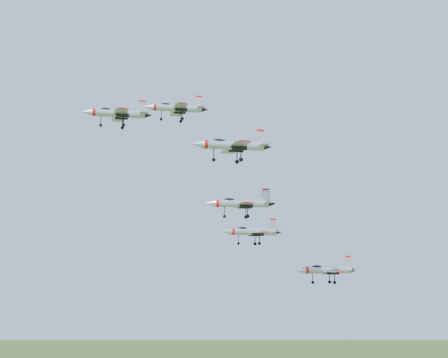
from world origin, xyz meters
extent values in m
cylinder|color=#B5BBC2|center=(-12.05, 15.75, 156.91)|extent=(10.34, 1.67, 1.49)
cone|color=#B5BBC2|center=(-18.23, 15.64, 156.91)|extent=(2.09, 1.53, 1.49)
cone|color=black|center=(-6.09, 15.85, 156.91)|extent=(1.63, 1.29, 1.27)
ellipsoid|color=black|center=(-14.57, 15.70, 157.47)|extent=(2.54, 1.12, 0.95)
cube|color=#B5BBC2|center=(-11.76, 12.54, 156.62)|extent=(2.73, 5.09, 0.16)
cube|color=#B5BBC2|center=(-11.87, 18.96, 156.62)|extent=(2.73, 5.09, 0.16)
cube|color=#B5BBC2|center=(-7.35, 15.83, 158.46)|extent=(1.72, 0.17, 2.41)
cube|color=red|center=(-7.35, 15.83, 159.72)|extent=(1.26, 0.18, 0.40)
cylinder|color=#B5BBC2|center=(-3.04, -2.61, 154.09)|extent=(8.37, 1.42, 1.20)
cone|color=#B5BBC2|center=(-8.04, -2.48, 154.09)|extent=(1.70, 1.25, 1.20)
cone|color=black|center=(1.78, -2.74, 154.09)|extent=(1.32, 1.06, 1.02)
ellipsoid|color=black|center=(-5.08, -2.56, 154.54)|extent=(2.06, 0.92, 0.76)
cube|color=#B5BBC2|center=(-2.92, -5.21, 153.85)|extent=(2.24, 4.13, 0.13)
cube|color=#B5BBC2|center=(-2.79, -0.02, 153.85)|extent=(2.24, 4.13, 0.13)
cube|color=#B5BBC2|center=(0.76, -2.71, 155.34)|extent=(1.39, 0.15, 1.95)
cube|color=red|center=(0.76, -2.71, 156.36)|extent=(1.02, 0.16, 0.32)
cylinder|color=#B5BBC2|center=(4.33, -13.41, 145.88)|extent=(9.68, 1.51, 1.40)
cone|color=#B5BBC2|center=(-1.47, -13.48, 145.88)|extent=(1.95, 1.42, 1.40)
cone|color=black|center=(9.92, -13.35, 145.88)|extent=(1.52, 1.20, 1.19)
ellipsoid|color=black|center=(1.97, -13.44, 146.41)|extent=(2.37, 1.03, 0.89)
cube|color=#B5BBC2|center=(4.58, -16.42, 145.61)|extent=(2.53, 4.75, 0.15)
cube|color=#B5BBC2|center=(4.51, -10.41, 145.61)|extent=(2.53, 4.75, 0.15)
cube|color=#B5BBC2|center=(8.73, -13.36, 147.33)|extent=(1.61, 0.15, 2.26)
cube|color=red|center=(8.73, -13.36, 148.51)|extent=(1.18, 0.16, 0.38)
cylinder|color=#B5BBC2|center=(12.62, 4.89, 133.18)|extent=(8.96, 2.28, 1.28)
cone|color=#B5BBC2|center=(7.33, 4.28, 133.18)|extent=(1.91, 1.48, 1.28)
cone|color=black|center=(17.72, 5.47, 133.18)|extent=(1.50, 1.24, 1.09)
ellipsoid|color=black|center=(10.47, 4.64, 133.66)|extent=(2.26, 1.16, 0.81)
cube|color=#B5BBC2|center=(13.13, 2.17, 132.93)|extent=(2.75, 4.57, 0.14)
cube|color=#B5BBC2|center=(12.51, 7.65, 132.93)|extent=(2.75, 4.57, 0.14)
cube|color=#B5BBC2|center=(16.64, 5.35, 134.51)|extent=(1.48, 0.29, 2.07)
cube|color=red|center=(16.64, 5.35, 135.59)|extent=(1.09, 0.26, 0.35)
cylinder|color=#B5BBC2|center=(6.92, -8.66, 137.18)|extent=(8.80, 2.33, 1.26)
cone|color=#B5BBC2|center=(1.74, -8.01, 137.18)|extent=(1.88, 1.46, 1.26)
cone|color=black|center=(11.91, -9.28, 137.18)|extent=(1.48, 1.23, 1.07)
ellipsoid|color=black|center=(4.81, -8.40, 137.65)|extent=(2.22, 1.16, 0.80)
cube|color=#B5BBC2|center=(6.78, -11.37, 136.94)|extent=(2.74, 4.50, 0.14)
cube|color=#B5BBC2|center=(7.45, -6.00, 136.94)|extent=(2.74, 4.50, 0.14)
cube|color=#B5BBC2|center=(10.86, -9.15, 138.48)|extent=(1.45, 0.30, 2.03)
cube|color=red|center=(10.86, -9.15, 139.55)|extent=(1.07, 0.27, 0.34)
cylinder|color=#B5BBC2|center=(25.94, 1.56, 126.11)|extent=(9.06, 1.47, 1.31)
cone|color=#B5BBC2|center=(20.52, 1.47, 126.11)|extent=(1.83, 1.34, 1.31)
cone|color=black|center=(31.16, 1.66, 126.11)|extent=(1.43, 1.13, 1.11)
ellipsoid|color=black|center=(23.73, 1.53, 126.61)|extent=(2.23, 0.98, 0.83)
cube|color=#B5BBC2|center=(26.19, -1.24, 125.86)|extent=(2.39, 4.46, 0.14)
cube|color=#B5BBC2|center=(26.09, 4.38, 125.86)|extent=(2.39, 4.46, 0.14)
cube|color=#B5BBC2|center=(30.06, 1.64, 127.47)|extent=(1.51, 0.15, 2.11)
cube|color=red|center=(30.06, 1.64, 128.57)|extent=(1.11, 0.16, 0.35)
camera|label=1|loc=(-19.06, -107.25, 128.01)|focal=50.00mm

